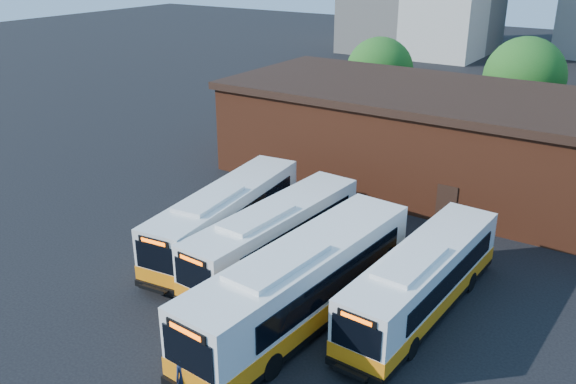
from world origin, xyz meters
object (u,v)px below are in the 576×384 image
Objects in this scene: bus_midwest at (275,238)px; bus_west at (226,219)px; bus_mideast at (302,287)px; transit_worker at (184,377)px; bus_east at (422,283)px.

bus_west is at bearing 177.21° from bus_midwest.
bus_mideast is 7.36× the size of transit_worker.
transit_worker is at bearing -70.56° from bus_midwest.
bus_mideast is 6.50m from transit_worker.
bus_east is 6.36× the size of transit_worker.
bus_midwest is at bearing 141.32° from bus_mideast.
bus_midwest is 1.02× the size of bus_east.
bus_west reaches higher than bus_east.
bus_midwest is 6.45× the size of transit_worker.
bus_west is 3.46m from bus_midwest.
bus_mideast reaches higher than transit_worker.
bus_east is (7.81, -0.07, -0.02)m from bus_midwest.
bus_mideast is (3.83, -3.58, 0.21)m from bus_midwest.
bus_midwest is at bearing -177.47° from bus_east.
bus_west is 12.14m from transit_worker.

